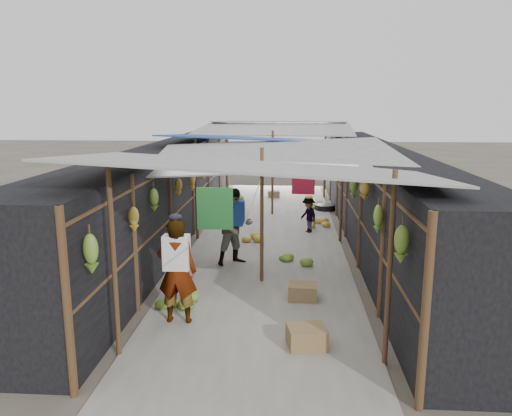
% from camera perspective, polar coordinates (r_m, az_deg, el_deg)
% --- Properties ---
extents(ground, '(80.00, 80.00, 0.00)m').
position_cam_1_polar(ground, '(7.05, -0.75, -16.89)').
color(ground, '#6B6356').
rests_on(ground, ground).
extents(aisle_slab, '(3.60, 16.00, 0.02)m').
position_cam_1_polar(aisle_slab, '(13.12, 1.49, -3.10)').
color(aisle_slab, '#9E998E').
rests_on(aisle_slab, ground).
extents(stall_left, '(1.40, 15.00, 2.30)m').
position_cam_1_polar(stall_left, '(13.25, -10.24, 1.92)').
color(stall_left, black).
rests_on(stall_left, ground).
extents(stall_right, '(1.40, 15.00, 2.30)m').
position_cam_1_polar(stall_right, '(13.05, 13.46, 1.63)').
color(stall_right, black).
rests_on(stall_right, ground).
extents(crate_near, '(0.60, 0.51, 0.32)m').
position_cam_1_polar(crate_near, '(7.29, 5.81, -14.51)').
color(crate_near, '#936D4A').
rests_on(crate_near, ground).
extents(crate_mid, '(0.51, 0.42, 0.30)m').
position_cam_1_polar(crate_mid, '(8.90, 5.35, -9.57)').
color(crate_mid, '#936D4A').
rests_on(crate_mid, ground).
extents(crate_back, '(0.46, 0.39, 0.27)m').
position_cam_1_polar(crate_back, '(18.30, 2.04, 1.58)').
color(crate_back, '#936D4A').
rests_on(crate_back, ground).
extents(black_basin, '(0.64, 0.64, 0.19)m').
position_cam_1_polar(black_basin, '(16.30, 7.89, 0.07)').
color(black_basin, black).
rests_on(black_basin, ground).
extents(vendor_elderly, '(0.63, 0.42, 1.69)m').
position_cam_1_polar(vendor_elderly, '(7.88, -9.00, -7.15)').
color(vendor_elderly, white).
rests_on(vendor_elderly, ground).
extents(shopper_blue, '(1.01, 0.96, 1.65)m').
position_cam_1_polar(shopper_blue, '(10.60, -2.38, -2.16)').
color(shopper_blue, '#204CA3').
rests_on(shopper_blue, ground).
extents(vendor_seated, '(0.63, 0.72, 0.97)m').
position_cam_1_polar(vendor_seated, '(13.33, 6.01, -0.82)').
color(vendor_seated, '#4A4540').
rests_on(vendor_seated, ground).
extents(market_canopy, '(5.62, 15.20, 2.77)m').
position_cam_1_polar(market_canopy, '(13.05, 1.74, 7.53)').
color(market_canopy, brown).
rests_on(market_canopy, ground).
extents(hanging_bananas, '(3.96, 13.89, 0.79)m').
position_cam_1_polar(hanging_bananas, '(13.06, 1.59, 4.30)').
color(hanging_bananas, olive).
rests_on(hanging_bananas, ground).
extents(floor_bananas, '(3.29, 9.89, 0.33)m').
position_cam_1_polar(floor_bananas, '(13.36, 2.63, -2.21)').
color(floor_bananas, gold).
rests_on(floor_bananas, ground).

